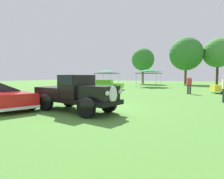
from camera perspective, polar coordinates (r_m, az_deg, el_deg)
The scene contains 12 objects.
ground_plane at distance 9.07m, azimuth -6.01°, elevation -6.38°, with size 120.00×120.00×0.00m, color #4C8433.
feature_pickup_truck at distance 8.84m, azimuth -11.00°, elevation -1.02°, with size 4.69×2.38×1.70m.
neighbor_convertible at distance 10.85m, azimuth -29.42°, elevation -2.08°, with size 4.72×3.08×1.40m.
show_car_orange at distance 24.92m, azimuth -12.04°, elevation 1.56°, with size 3.88×1.79×1.22m.
show_car_lime at distance 23.10m, azimuth -1.97°, elevation 1.46°, with size 4.50×2.64×1.22m.
spectator_near_truck at distance 18.72m, azimuth 22.48°, elevation 1.52°, with size 0.46×0.36×1.69m.
spectator_between_cars at distance 13.55m, azimuth 31.07°, elevation 0.40°, with size 0.28×0.42×1.69m.
canopy_tent_left_field at distance 31.67m, azimuth -1.57°, elevation 5.46°, with size 3.29×3.29×2.71m.
canopy_tent_center_field at distance 29.28m, azimuth 11.21°, elevation 5.50°, with size 3.35×3.35×2.71m.
treeline_far_left at distance 41.74m, azimuth 9.41°, elevation 8.99°, with size 4.89×4.89×7.74m.
treeline_mid_left at distance 40.30m, azimuth 21.65°, elevation 10.00°, with size 6.45×6.45×9.26m.
treeline_center at distance 41.36m, azimuth 29.59°, elevation 9.64°, with size 5.48×5.48×8.80m.
Camera 1 is at (4.84, -7.49, 1.64)m, focal length 30.00 mm.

